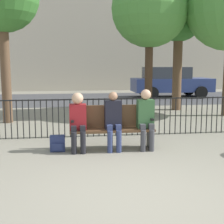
# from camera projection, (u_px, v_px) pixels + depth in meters

# --- Properties ---
(ground_plane) EXTENTS (80.00, 80.00, 0.00)m
(ground_plane) POSITION_uv_depth(u_px,v_px,m) (135.00, 196.00, 4.26)
(ground_plane) COLOR gray
(park_bench) EXTENTS (1.76, 0.45, 0.92)m
(park_bench) POSITION_uv_depth(u_px,v_px,m) (111.00, 126.00, 6.56)
(park_bench) COLOR #4C331E
(park_bench) RESTS_ON ground
(seated_person_0) EXTENTS (0.34, 0.39, 1.21)m
(seated_person_0) POSITION_uv_depth(u_px,v_px,m) (78.00, 118.00, 6.31)
(seated_person_0) COLOR black
(seated_person_0) RESTS_ON ground
(seated_person_1) EXTENTS (0.34, 0.39, 1.22)m
(seated_person_1) POSITION_uv_depth(u_px,v_px,m) (113.00, 118.00, 6.41)
(seated_person_1) COLOR navy
(seated_person_1) RESTS_ON ground
(seated_person_2) EXTENTS (0.34, 0.39, 1.26)m
(seated_person_2) POSITION_uv_depth(u_px,v_px,m) (146.00, 116.00, 6.50)
(seated_person_2) COLOR #3D3D42
(seated_person_2) RESTS_ON ground
(backpack) EXTENTS (0.30, 0.22, 0.33)m
(backpack) POSITION_uv_depth(u_px,v_px,m) (58.00, 144.00, 6.41)
(backpack) COLOR navy
(backpack) RESTS_ON ground
(fence_railing) EXTENTS (9.01, 0.03, 0.95)m
(fence_railing) POSITION_uv_depth(u_px,v_px,m) (105.00, 114.00, 7.69)
(fence_railing) COLOR black
(fence_railing) RESTS_ON ground
(tree_0) EXTENTS (1.88, 1.88, 4.50)m
(tree_0) POSITION_uv_depth(u_px,v_px,m) (179.00, 19.00, 11.74)
(tree_0) COLOR brown
(tree_0) RESTS_ON ground
(tree_1) EXTENTS (2.66, 2.66, 5.00)m
(tree_1) POSITION_uv_depth(u_px,v_px,m) (150.00, 9.00, 10.71)
(tree_1) COLOR #422D1E
(tree_1) RESTS_ON ground
(street_surface) EXTENTS (24.00, 6.00, 0.01)m
(street_surface) POSITION_uv_depth(u_px,v_px,m) (87.00, 99.00, 16.02)
(street_surface) COLOR #3D3D3F
(street_surface) RESTS_ON ground
(parked_car_0) EXTENTS (4.20, 1.94, 1.62)m
(parked_car_0) POSITION_uv_depth(u_px,v_px,m) (170.00, 82.00, 16.70)
(parked_car_0) COLOR navy
(parked_car_0) RESTS_ON ground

